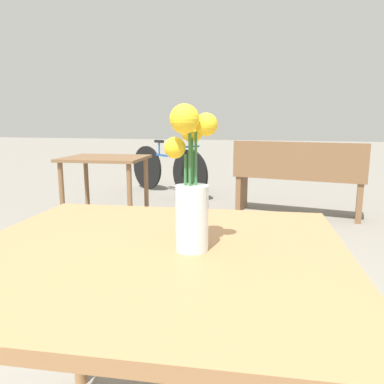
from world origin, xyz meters
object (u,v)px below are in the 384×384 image
bicycle (167,170)px  bench_middle (297,177)px  flower_vase (191,191)px  table_front (155,282)px  table_back (105,167)px

bicycle → bench_middle: bearing=-27.6°
flower_vase → bench_middle: bearing=83.6°
table_front → flower_vase: flower_vase is taller
table_back → bicycle: bearing=84.5°
table_front → table_back: table_front is taller
table_front → bicycle: (-1.35, 4.42, -0.30)m
bench_middle → table_back: bench_middle is taller
flower_vase → table_back: 3.20m
flower_vase → bench_middle: size_ratio=0.25×
table_front → table_back: size_ratio=1.19×
table_front → bicycle: bearing=107.0°
table_front → flower_vase: size_ratio=2.90×
table_front → bicycle: size_ratio=0.74×
table_front → flower_vase: 0.27m
table_back → bicycle: (0.16, 1.67, -0.23)m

